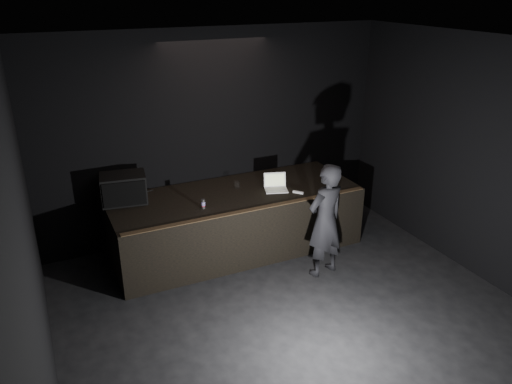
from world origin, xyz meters
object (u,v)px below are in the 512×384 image
object	(u,v)px
stage_monitor	(124,188)
stage_riser	(235,221)
laptop	(276,185)
beer_can	(203,204)
person	(325,221)

from	to	relation	value
stage_monitor	stage_riser	bearing A→B (deg)	-4.45
laptop	beer_can	bearing A→B (deg)	-153.08
laptop	stage_monitor	bearing A→B (deg)	-174.77
stage_monitor	person	world-z (taller)	person
person	laptop	bearing A→B (deg)	-90.31
stage_riser	beer_can	xyz separation A→B (m)	(-0.66, -0.35, 0.57)
stage_riser	laptop	bearing A→B (deg)	-12.16
stage_riser	beer_can	size ratio (longest dim) A/B	27.94
stage_riser	beer_can	bearing A→B (deg)	-151.86
stage_riser	stage_monitor	world-z (taller)	stage_monitor
beer_can	person	size ratio (longest dim) A/B	0.08
laptop	beer_can	xyz separation A→B (m)	(-1.32, -0.21, 0.01)
stage_monitor	laptop	distance (m)	2.40
stage_monitor	laptop	size ratio (longest dim) A/B	1.66
person	stage_riser	bearing A→B (deg)	-67.04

